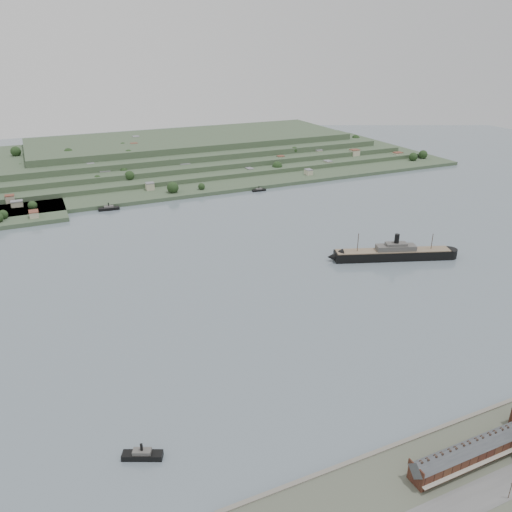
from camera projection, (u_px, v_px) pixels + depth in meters
name	position (u px, v px, depth m)	size (l,w,h in m)	color
ground	(291.00, 287.00, 343.09)	(1400.00, 1400.00, 0.00)	slate
terrace_row	(470.00, 452.00, 196.19)	(55.60, 9.80, 11.07)	#3F1D16
far_peninsula	(173.00, 156.00, 677.39)	(760.00, 309.00, 30.00)	#334A31
steamship	(390.00, 254.00, 384.83)	(98.76, 44.53, 24.61)	black
tugboat	(142.00, 455.00, 201.70)	(16.72, 10.82, 7.38)	black
ferry_west	(109.00, 208.00, 497.82)	(20.96, 7.78, 7.68)	black
ferry_east	(259.00, 190.00, 560.73)	(15.69, 5.09, 5.81)	black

